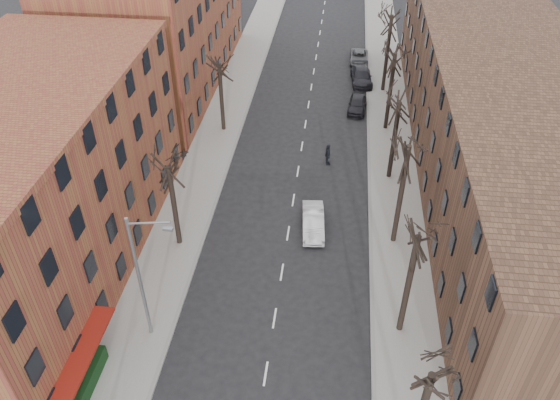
% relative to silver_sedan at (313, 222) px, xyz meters
% --- Properties ---
extents(sidewalk_left, '(4.00, 90.00, 0.15)m').
position_rel_silver_sedan_xyz_m(sidewalk_left, '(-9.77, 14.34, -0.65)').
color(sidewalk_left, gray).
rests_on(sidewalk_left, ground).
extents(sidewalk_right, '(4.00, 90.00, 0.15)m').
position_rel_silver_sedan_xyz_m(sidewalk_right, '(6.23, 14.34, -0.65)').
color(sidewalk_right, gray).
rests_on(sidewalk_right, ground).
extents(building_left_near, '(12.00, 26.00, 12.00)m').
position_rel_silver_sedan_xyz_m(building_left_near, '(-17.77, -5.66, 5.27)').
color(building_left_near, brown).
rests_on(building_left_near, ground).
extents(building_left_far, '(12.00, 28.00, 14.00)m').
position_rel_silver_sedan_xyz_m(building_left_far, '(-17.77, 23.34, 6.27)').
color(building_left_far, brown).
rests_on(building_left_far, ground).
extents(building_right, '(12.00, 50.00, 10.00)m').
position_rel_silver_sedan_xyz_m(building_right, '(14.23, 9.34, 4.27)').
color(building_right, '#533626').
rests_on(building_right, ground).
extents(awning_left, '(1.20, 7.00, 0.15)m').
position_rel_silver_sedan_xyz_m(awning_left, '(-11.17, -14.66, -0.73)').
color(awning_left, maroon).
rests_on(awning_left, ground).
extents(hedge, '(0.80, 6.00, 1.00)m').
position_rel_silver_sedan_xyz_m(hedge, '(-11.27, -15.66, -0.08)').
color(hedge, black).
rests_on(hedge, sidewalk_left).
extents(tree_right_b, '(5.20, 5.20, 10.80)m').
position_rel_silver_sedan_xyz_m(tree_right_b, '(5.83, -8.66, -0.73)').
color(tree_right_b, black).
rests_on(tree_right_b, ground).
extents(tree_right_c, '(5.20, 5.20, 11.60)m').
position_rel_silver_sedan_xyz_m(tree_right_c, '(5.83, -0.66, -0.73)').
color(tree_right_c, black).
rests_on(tree_right_c, ground).
extents(tree_right_d, '(5.20, 5.20, 10.00)m').
position_rel_silver_sedan_xyz_m(tree_right_d, '(5.83, 7.34, -0.73)').
color(tree_right_d, black).
rests_on(tree_right_d, ground).
extents(tree_right_e, '(5.20, 5.20, 10.80)m').
position_rel_silver_sedan_xyz_m(tree_right_e, '(5.83, 15.34, -0.73)').
color(tree_right_e, black).
rests_on(tree_right_e, ground).
extents(tree_right_f, '(5.20, 5.20, 11.60)m').
position_rel_silver_sedan_xyz_m(tree_right_f, '(5.83, 23.34, -0.73)').
color(tree_right_f, black).
rests_on(tree_right_f, ground).
extents(tree_left_a, '(5.20, 5.20, 9.50)m').
position_rel_silver_sedan_xyz_m(tree_left_a, '(-9.37, -2.66, -0.73)').
color(tree_left_a, black).
rests_on(tree_left_a, ground).
extents(tree_left_b, '(5.20, 5.20, 9.50)m').
position_rel_silver_sedan_xyz_m(tree_left_b, '(-9.37, 13.34, -0.73)').
color(tree_left_b, black).
rests_on(tree_left_b, ground).
extents(streetlight, '(2.45, 0.22, 9.03)m').
position_rel_silver_sedan_xyz_m(streetlight, '(-8.80, -10.66, 4.28)').
color(streetlight, slate).
rests_on(streetlight, ground).
extents(silver_sedan, '(1.96, 4.55, 1.46)m').
position_rel_silver_sedan_xyz_m(silver_sedan, '(0.00, 0.00, 0.00)').
color(silver_sedan, silver).
rests_on(silver_sedan, ground).
extents(parked_car_near, '(2.05, 4.35, 1.44)m').
position_rel_silver_sedan_xyz_m(parked_car_near, '(3.13, 18.74, -0.01)').
color(parked_car_near, black).
rests_on(parked_car_near, ground).
extents(parked_car_mid, '(2.59, 5.39, 1.51)m').
position_rel_silver_sedan_xyz_m(parked_car_mid, '(3.53, 25.08, 0.03)').
color(parked_car_mid, black).
rests_on(parked_car_mid, ground).
extents(parked_car_far, '(2.06, 4.46, 1.24)m').
position_rel_silver_sedan_xyz_m(parked_car_far, '(3.27, 30.46, -0.11)').
color(parked_car_far, '#515358').
rests_on(parked_car_far, ground).
extents(pedestrian_crossing, '(0.75, 1.23, 1.95)m').
position_rel_silver_sedan_xyz_m(pedestrian_crossing, '(0.65, 8.74, 0.25)').
color(pedestrian_crossing, black).
rests_on(pedestrian_crossing, ground).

